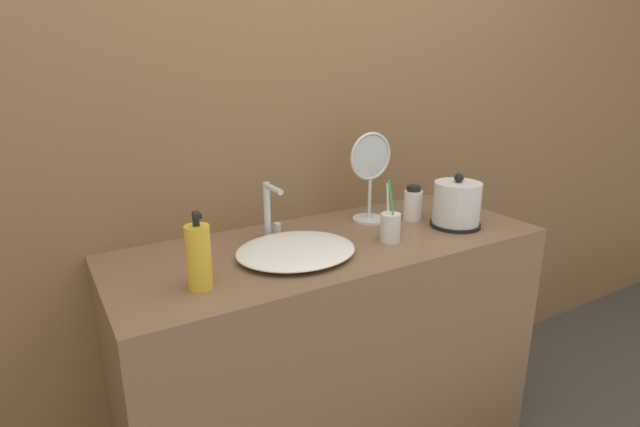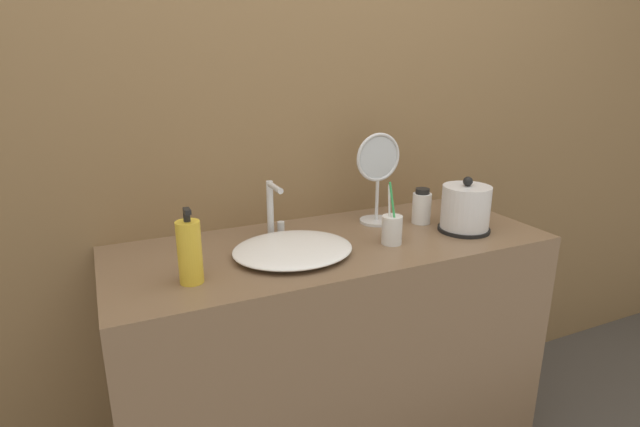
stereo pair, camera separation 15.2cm
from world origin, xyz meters
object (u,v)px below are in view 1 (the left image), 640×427
lotion_bottle (199,257)px  shampoo_bottle (413,204)px  electric_kettle (457,206)px  faucet (270,208)px  toothbrush_cup (390,227)px  vanity_mirror (370,173)px

lotion_bottle → shampoo_bottle: 0.84m
electric_kettle → lotion_bottle: size_ratio=0.92×
electric_kettle → lotion_bottle: (-0.91, -0.03, 0.01)m
lotion_bottle → faucet: bearing=38.5°
toothbrush_cup → shampoo_bottle: size_ratio=1.62×
lotion_bottle → toothbrush_cup: bearing=2.3°
lotion_bottle → vanity_mirror: size_ratio=0.64×
toothbrush_cup → vanity_mirror: 0.25m
faucet → vanity_mirror: (0.38, -0.02, 0.07)m
faucet → lotion_bottle: lotion_bottle is taller
lotion_bottle → shampoo_bottle: (0.83, 0.16, -0.03)m
lotion_bottle → vanity_mirror: (0.69, 0.23, 0.09)m
faucet → toothbrush_cup: size_ratio=0.90×
toothbrush_cup → vanity_mirror: (0.07, 0.20, 0.12)m
faucet → electric_kettle: (0.59, -0.22, -0.03)m
lotion_bottle → shampoo_bottle: bearing=10.8°
electric_kettle → vanity_mirror: vanity_mirror is taller
shampoo_bottle → vanity_mirror: (-0.14, 0.07, 0.11)m
electric_kettle → vanity_mirror: (-0.22, 0.20, 0.10)m
faucet → lotion_bottle: 0.40m
electric_kettle → toothbrush_cup: bearing=-179.6°
faucet → toothbrush_cup: 0.38m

